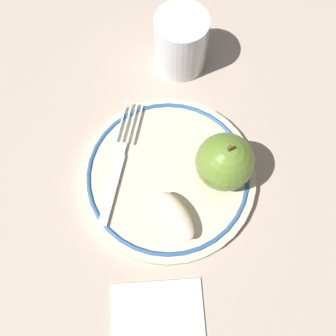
{
  "coord_description": "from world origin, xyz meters",
  "views": [
    {
      "loc": [
        -0.19,
        0.02,
        0.5
      ],
      "look_at": [
        -0.01,
        0.02,
        0.04
      ],
      "focal_mm": 40.0,
      "sensor_mm": 36.0,
      "label": 1
    }
  ],
  "objects": [
    {
      "name": "drinking_glass",
      "position": [
        0.19,
        -0.0,
        0.05
      ],
      "size": [
        0.08,
        0.08,
        0.09
      ],
      "primitive_type": "cylinder",
      "color": "silver",
      "rests_on": "ground_plane"
    },
    {
      "name": "fork",
      "position": [
        0.0,
        0.09,
        0.02
      ],
      "size": [
        0.19,
        0.06,
        0.0
      ],
      "rotation": [
        0.0,
        0.0,
        6.09
      ],
      "color": "silver",
      "rests_on": "plate"
    },
    {
      "name": "apple_red_whole",
      "position": [
        -0.01,
        -0.05,
        0.06
      ],
      "size": [
        0.08,
        0.08,
        0.08
      ],
      "color": "olive",
      "rests_on": "plate"
    },
    {
      "name": "ground_plane",
      "position": [
        0.0,
        0.0,
        0.0
      ],
      "size": [
        2.0,
        2.0,
        0.0
      ],
      "primitive_type": "plane",
      "color": "#B7A492"
    },
    {
      "name": "plate",
      "position": [
        -0.01,
        0.02,
        0.01
      ],
      "size": [
        0.24,
        0.24,
        0.02
      ],
      "color": "beige",
      "rests_on": "ground_plane"
    },
    {
      "name": "apple_slice_front",
      "position": [
        -0.07,
        0.01,
        0.03
      ],
      "size": [
        0.08,
        0.06,
        0.02
      ],
      "primitive_type": "ellipsoid",
      "rotation": [
        0.0,
        0.0,
        0.55
      ],
      "color": "beige",
      "rests_on": "plate"
    }
  ]
}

